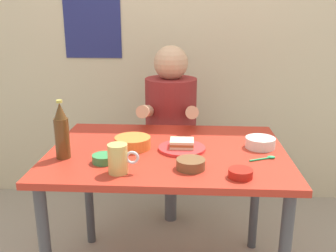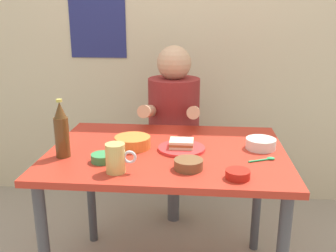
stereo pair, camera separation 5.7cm
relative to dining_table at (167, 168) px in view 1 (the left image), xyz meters
The scene contains 14 objects.
wall_back 1.24m from the dining_table, 90.04° to the left, with size 4.40×0.09×2.60m.
dining_table is the anchor object (origin of this frame).
stool 0.70m from the dining_table, 91.40° to the left, with size 0.34×0.34×0.45m.
person_seated 0.63m from the dining_table, 91.42° to the left, with size 0.33×0.56×0.72m.
plate_orange 0.12m from the dining_table, ahead, with size 0.22×0.22×0.01m, color red.
sandwich 0.14m from the dining_table, ahead, with size 0.11×0.09×0.04m.
beer_mug 0.37m from the dining_table, 122.58° to the right, with size 0.13×0.08×0.12m.
beer_bottle 0.52m from the dining_table, 163.90° to the right, with size 0.06×0.06×0.26m.
soup_bowl_orange 0.21m from the dining_table, behind, with size 0.17×0.17×0.05m.
dip_bowl_green 0.34m from the dining_table, 146.17° to the right, with size 0.10×0.10×0.03m.
condiment_bowl_brown 0.27m from the dining_table, 63.97° to the right, with size 0.12×0.12×0.04m.
sambal_bowl_red 0.44m from the dining_table, 44.52° to the right, with size 0.10×0.10×0.03m.
rice_bowl_white 0.46m from the dining_table, ahead, with size 0.14×0.14×0.05m.
spoon 0.46m from the dining_table, 12.31° to the right, with size 0.12×0.06×0.01m.
Camera 1 is at (0.10, -1.67, 1.36)m, focal length 40.42 mm.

